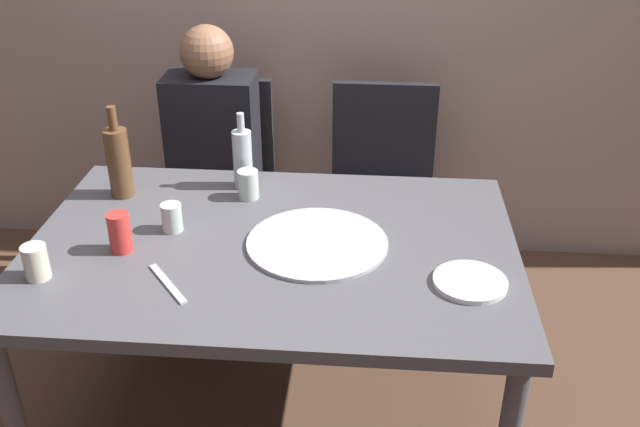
{
  "coord_description": "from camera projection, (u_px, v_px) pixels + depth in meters",
  "views": [
    {
      "loc": [
        0.3,
        -1.82,
        1.83
      ],
      "look_at": [
        0.14,
        0.1,
        0.77
      ],
      "focal_mm": 39.79,
      "sensor_mm": 36.0,
      "label": 1
    }
  ],
  "objects": [
    {
      "name": "ground_plane",
      "position": [
        279.0,
        419.0,
        2.49
      ],
      "size": [
        8.0,
        8.0,
        0.0
      ],
      "primitive_type": "plane",
      "color": "#513828"
    },
    {
      "name": "dining_table",
      "position": [
        273.0,
        263.0,
        2.18
      ],
      "size": [
        1.47,
        0.99,
        0.72
      ],
      "color": "#4C4C51",
      "rests_on": "ground_plane"
    },
    {
      "name": "pizza_tray",
      "position": [
        317.0,
        242.0,
        2.13
      ],
      "size": [
        0.43,
        0.43,
        0.01
      ],
      "primitive_type": "cylinder",
      "color": "#ADADB2",
      "rests_on": "dining_table"
    },
    {
      "name": "wine_bottle",
      "position": [
        119.0,
        161.0,
        2.36
      ],
      "size": [
        0.08,
        0.08,
        0.32
      ],
      "color": "brown",
      "rests_on": "dining_table"
    },
    {
      "name": "beer_bottle",
      "position": [
        243.0,
        158.0,
        2.43
      ],
      "size": [
        0.07,
        0.07,
        0.27
      ],
      "color": "#B2BCC1",
      "rests_on": "dining_table"
    },
    {
      "name": "tumbler_near",
      "position": [
        248.0,
        184.0,
        2.38
      ],
      "size": [
        0.07,
        0.07,
        0.1
      ],
      "primitive_type": "cylinder",
      "color": "#B7C6BC",
      "rests_on": "dining_table"
    },
    {
      "name": "tumbler_far",
      "position": [
        36.0,
        262.0,
        1.95
      ],
      "size": [
        0.07,
        0.07,
        0.1
      ],
      "primitive_type": "cylinder",
      "color": "beige",
      "rests_on": "dining_table"
    },
    {
      "name": "wine_glass",
      "position": [
        172.0,
        217.0,
        2.19
      ],
      "size": [
        0.06,
        0.06,
        0.09
      ],
      "primitive_type": "cylinder",
      "color": "#B7C6BC",
      "rests_on": "dining_table"
    },
    {
      "name": "soda_can",
      "position": [
        120.0,
        233.0,
        2.07
      ],
      "size": [
        0.07,
        0.07,
        0.12
      ],
      "primitive_type": "cylinder",
      "color": "red",
      "rests_on": "dining_table"
    },
    {
      "name": "plate_stack",
      "position": [
        470.0,
        282.0,
        1.94
      ],
      "size": [
        0.2,
        0.2,
        0.02
      ],
      "primitive_type": "cylinder",
      "color": "white",
      "rests_on": "dining_table"
    },
    {
      "name": "table_knife",
      "position": [
        168.0,
        283.0,
        1.94
      ],
      "size": [
        0.15,
        0.19,
        0.01
      ],
      "primitive_type": "cube",
      "rotation": [
        0.0,
        0.0,
        5.38
      ],
      "color": "#B7B7BC",
      "rests_on": "dining_table"
    },
    {
      "name": "chair_left",
      "position": [
        220.0,
        174.0,
        3.05
      ],
      "size": [
        0.44,
        0.44,
        0.9
      ],
      "rotation": [
        0.0,
        0.0,
        3.14
      ],
      "color": "black",
      "rests_on": "ground_plane"
    },
    {
      "name": "chair_right",
      "position": [
        382.0,
        180.0,
        3.0
      ],
      "size": [
        0.44,
        0.44,
        0.9
      ],
      "rotation": [
        0.0,
        0.0,
        3.14
      ],
      "color": "black",
      "rests_on": "ground_plane"
    },
    {
      "name": "guest_in_sweater",
      "position": [
        210.0,
        162.0,
        2.86
      ],
      "size": [
        0.36,
        0.56,
        1.17
      ],
      "rotation": [
        0.0,
        0.0,
        3.14
      ],
      "color": "black",
      "rests_on": "ground_plane"
    }
  ]
}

